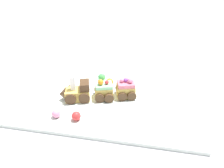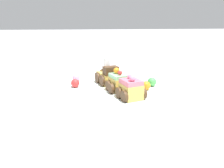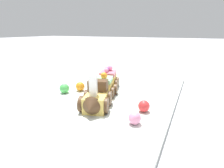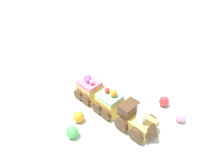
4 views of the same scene
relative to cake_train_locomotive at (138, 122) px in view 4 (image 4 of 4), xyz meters
name	(u,v)px [view 4 (image 4 of 4)]	position (x,y,z in m)	size (l,w,h in m)	color
ground_plane	(122,113)	(-0.08, 0.00, -0.04)	(10.00, 10.00, 0.00)	#B2B2B7
display_board	(122,112)	(-0.08, 0.00, -0.03)	(0.71, 0.36, 0.01)	silver
cake_train_locomotive	(138,122)	(0.00, 0.00, 0.00)	(0.12, 0.09, 0.09)	#E0BC56
cake_car_mint	(110,103)	(-0.10, -0.03, 0.00)	(0.09, 0.09, 0.08)	#E0BC56
cake_car_strawberry	(90,89)	(-0.17, -0.05, 0.00)	(0.09, 0.09, 0.08)	#E0BC56
gumball_green	(72,132)	(-0.06, -0.15, -0.01)	(0.03, 0.03, 0.03)	#4CBC56
gumball_pink	(180,117)	(0.03, 0.12, -0.01)	(0.03, 0.03, 0.03)	pink
gumball_orange	(79,117)	(-0.10, -0.12, -0.01)	(0.03, 0.03, 0.03)	orange
gumball_red	(164,101)	(-0.04, 0.12, -0.01)	(0.03, 0.03, 0.03)	red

